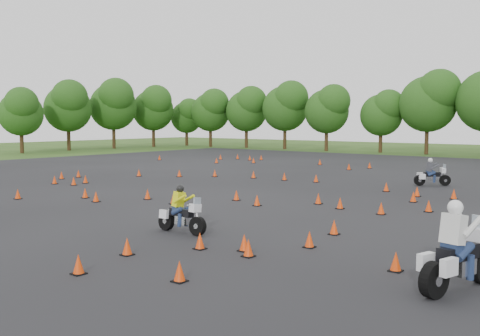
% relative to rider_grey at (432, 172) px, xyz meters
% --- Properties ---
extents(ground, '(140.00, 140.00, 0.00)m').
position_rel_rider_grey_xyz_m(ground, '(-6.83, -12.53, -0.78)').
color(ground, '#2D5119').
rests_on(ground, ground).
extents(asphalt_pad, '(62.00, 62.00, 0.00)m').
position_rel_rider_grey_xyz_m(asphalt_pad, '(-6.83, -6.53, -0.77)').
color(asphalt_pad, black).
rests_on(asphalt_pad, ground).
extents(treeline, '(86.93, 32.25, 10.87)m').
position_rel_rider_grey_xyz_m(treeline, '(-4.25, 22.38, 3.79)').
color(treeline, '#224B15').
rests_on(treeline, ground).
extents(traffic_cones, '(36.85, 33.03, 0.45)m').
position_rel_rider_grey_xyz_m(traffic_cones, '(-6.88, -6.46, -0.55)').
color(traffic_cones, '#E53D09').
rests_on(traffic_cones, asphalt_pad).
extents(rider_grey, '(1.96, 1.71, 1.55)m').
position_rel_rider_grey_xyz_m(rider_grey, '(0.00, 0.00, 0.00)').
color(rider_grey, '#38393F').
rests_on(rider_grey, ground).
extents(rider_yellow, '(1.98, 0.62, 1.52)m').
position_rel_rider_grey_xyz_m(rider_yellow, '(-1.92, -17.70, -0.01)').
color(rider_yellow, yellow).
rests_on(rider_yellow, ground).
extents(rider_white, '(1.42, 2.63, 1.94)m').
position_rel_rider_grey_xyz_m(rider_white, '(6.79, -18.17, 0.20)').
color(rider_white, silver).
rests_on(rider_white, ground).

